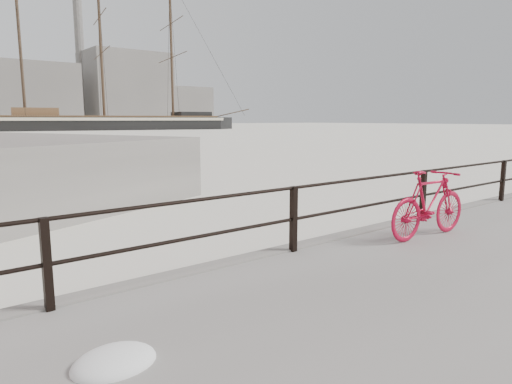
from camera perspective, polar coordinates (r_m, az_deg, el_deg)
ground at (r=9.86m, az=19.13°, el=-5.16°), size 400.00×400.00×0.00m
guardrail at (r=9.61m, az=20.14°, el=-0.39°), size 28.00×0.10×1.00m
bicycle at (r=8.24m, az=20.84°, el=-1.37°), size 1.94×0.42×1.16m
barque_black at (r=103.80m, az=-18.34°, el=7.37°), size 69.41×34.86×37.11m
industrial_west at (r=147.92m, az=-27.90°, el=10.67°), size 32.00×18.00×18.00m
industrial_mid at (r=163.09m, az=-15.91°, el=12.18°), size 26.00×20.00×24.00m
industrial_east at (r=177.44m, az=-9.49°, el=10.51°), size 20.00×16.00×14.00m
smokestack at (r=164.15m, az=-21.11°, el=15.41°), size 2.80×2.80×44.00m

